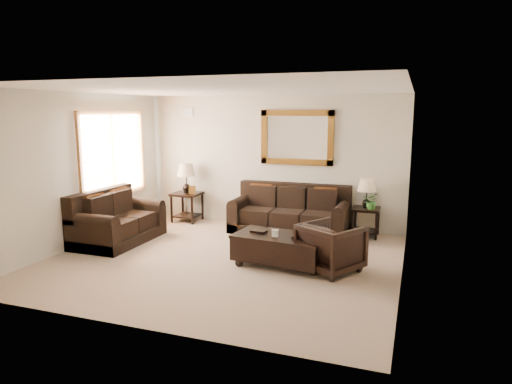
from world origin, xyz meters
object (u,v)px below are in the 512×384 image
at_px(sofa, 290,215).
at_px(armchair, 331,245).
at_px(loveseat, 116,223).
at_px(coffee_table, 280,246).
at_px(end_table_left, 187,184).
at_px(end_table_right, 366,199).

bearing_deg(sofa, armchair, -59.55).
height_order(loveseat, armchair, loveseat).
bearing_deg(coffee_table, end_table_left, 149.02).
bearing_deg(end_table_right, coffee_table, -116.29).
bearing_deg(end_table_left, loveseat, -104.45).
bearing_deg(sofa, loveseat, -148.47).
distance_m(coffee_table, armchair, 0.80).
relative_size(sofa, loveseat, 1.35).
relative_size(end_table_left, end_table_right, 1.13).
distance_m(sofa, armchair, 2.33).
height_order(loveseat, end_table_right, end_table_right).
bearing_deg(end_table_left, end_table_right, 0.52).
height_order(end_table_left, armchair, end_table_left).
bearing_deg(loveseat, end_table_right, -66.14).
bearing_deg(coffee_table, sofa, 107.60).
bearing_deg(coffee_table, end_table_right, 70.27).
distance_m(loveseat, end_table_left, 1.98).
bearing_deg(end_table_right, armchair, -97.13).
bearing_deg(armchair, end_table_left, -0.33).
bearing_deg(end_table_left, armchair, -31.00).
xyz_separation_m(end_table_right, armchair, (-0.27, -2.16, -0.33)).
distance_m(loveseat, end_table_right, 4.71).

